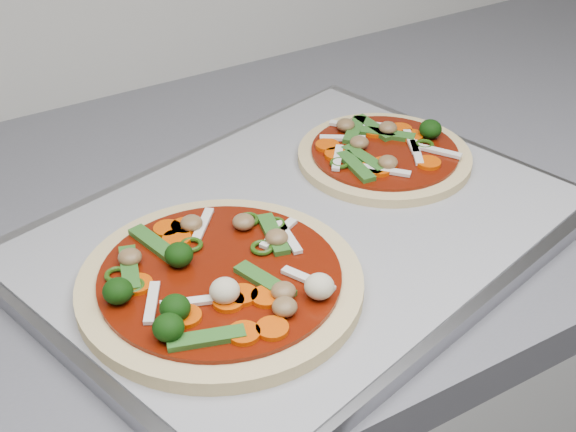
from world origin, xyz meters
TOP-DOWN VIEW (x-y plane):
  - base_cabinet at (0.00, 1.30)m, footprint 3.60×0.60m
  - countertop at (0.00, 1.30)m, footprint 3.60×0.60m
  - baking_tray at (-0.24, 1.22)m, footprint 0.57×0.48m
  - parchment at (-0.24, 1.22)m, footprint 0.55×0.46m
  - pizza_left at (-0.35, 1.17)m, footprint 0.27×0.27m
  - pizza_right at (-0.10, 1.27)m, footprint 0.21×0.21m

SIDE VIEW (x-z plane):
  - base_cabinet at x=0.00m, z-range 0.00..0.86m
  - countertop at x=0.00m, z-range 0.86..0.90m
  - baking_tray at x=-0.24m, z-range 0.90..0.92m
  - parchment at x=-0.24m, z-range 0.92..0.92m
  - pizza_right at x=-0.10m, z-range 0.91..0.94m
  - pizza_left at x=-0.35m, z-range 0.91..0.95m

